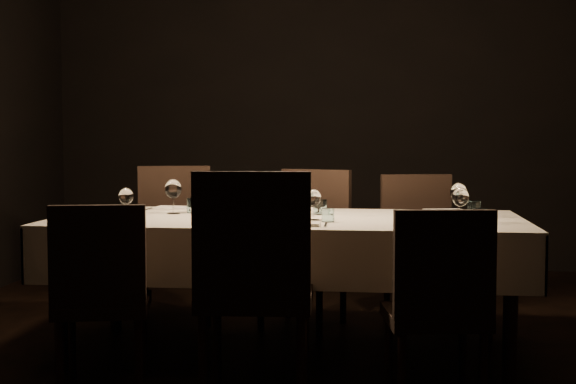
# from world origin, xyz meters

# --- Properties ---
(room) EXTENTS (5.01, 6.01, 3.01)m
(room) POSITION_xyz_m (0.00, 0.00, 1.50)
(room) COLOR black
(room) RESTS_ON ground
(dining_table) EXTENTS (2.52, 1.12, 0.76)m
(dining_table) POSITION_xyz_m (0.00, 0.00, 0.69)
(dining_table) COLOR black
(dining_table) RESTS_ON ground
(chair_near_left) EXTENTS (0.51, 0.51, 0.89)m
(chair_near_left) POSITION_xyz_m (-0.79, -0.75, 0.50)
(chair_near_left) COLOR black
(chair_near_left) RESTS_ON ground
(place_setting_near_left) EXTENTS (0.30, 0.39, 0.16)m
(place_setting_near_left) POSITION_xyz_m (-0.86, -0.22, 0.83)
(place_setting_near_left) COLOR white
(place_setting_near_left) RESTS_ON dining_table
(chair_near_center) EXTENTS (0.54, 0.54, 1.05)m
(chair_near_center) POSITION_xyz_m (-0.05, -0.83, 0.57)
(chair_near_center) COLOR black
(chair_near_center) RESTS_ON ground
(place_setting_near_center) EXTENTS (0.29, 0.39, 0.16)m
(place_setting_near_center) POSITION_xyz_m (0.15, -0.22, 0.83)
(place_setting_near_center) COLOR white
(place_setting_near_center) RESTS_ON dining_table
(chair_near_right) EXTENTS (0.49, 0.49, 0.89)m
(chair_near_right) POSITION_xyz_m (0.75, -0.80, 0.50)
(chair_near_right) COLOR black
(chair_near_right) RESTS_ON ground
(place_setting_near_right) EXTENTS (0.33, 0.40, 0.18)m
(place_setting_near_right) POSITION_xyz_m (0.91, -0.22, 0.83)
(place_setting_near_right) COLOR white
(place_setting_near_right) RESTS_ON dining_table
(chair_far_left) EXTENTS (0.59, 0.59, 1.00)m
(chair_far_left) POSITION_xyz_m (-0.85, 0.83, 0.55)
(chair_far_left) COLOR black
(chair_far_left) RESTS_ON ground
(place_setting_far_left) EXTENTS (0.36, 0.42, 0.20)m
(place_setting_far_left) POSITION_xyz_m (-0.66, 0.22, 0.84)
(place_setting_far_left) COLOR white
(place_setting_far_left) RESTS_ON dining_table
(chair_far_center) EXTENTS (0.60, 0.60, 0.99)m
(chair_far_center) POSITION_xyz_m (0.04, 0.75, 0.54)
(chair_far_center) COLOR black
(chair_far_center) RESTS_ON ground
(place_setting_far_center) EXTENTS (0.35, 0.42, 0.20)m
(place_setting_far_center) POSITION_xyz_m (0.07, 0.22, 0.84)
(place_setting_far_center) COLOR white
(place_setting_far_center) RESTS_ON dining_table
(chair_far_right) EXTENTS (0.54, 0.54, 0.96)m
(chair_far_right) POSITION_xyz_m (0.75, 0.81, 0.53)
(chair_far_right) COLOR black
(chair_far_right) RESTS_ON ground
(place_setting_far_right) EXTENTS (0.35, 0.41, 0.19)m
(place_setting_far_right) POSITION_xyz_m (0.92, 0.22, 0.83)
(place_setting_far_right) COLOR white
(place_setting_far_right) RESTS_ON dining_table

